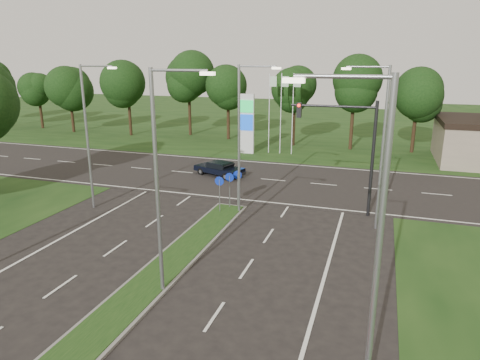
% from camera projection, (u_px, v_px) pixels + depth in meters
% --- Properties ---
extents(verge_far, '(160.00, 50.00, 0.02)m').
position_uv_depth(verge_far, '(318.00, 125.00, 62.71)').
color(verge_far, '#163311').
rests_on(verge_far, ground).
extents(cross_road, '(160.00, 12.00, 0.02)m').
position_uv_depth(cross_road, '(261.00, 179.00, 34.39)').
color(cross_road, black).
rests_on(cross_road, ground).
extents(median_kerb, '(2.00, 26.00, 0.12)m').
position_uv_depth(median_kerb, '(118.00, 313.00, 16.10)').
color(median_kerb, slate).
rests_on(median_kerb, ground).
extents(streetlight_median_near, '(2.53, 0.22, 9.00)m').
position_uv_depth(streetlight_median_near, '(161.00, 174.00, 16.26)').
color(streetlight_median_near, gray).
rests_on(streetlight_median_near, ground).
extents(streetlight_median_far, '(2.53, 0.22, 9.00)m').
position_uv_depth(streetlight_median_far, '(242.00, 133.00, 25.40)').
color(streetlight_median_far, gray).
rests_on(streetlight_median_far, ground).
extents(streetlight_left_far, '(2.53, 0.22, 9.00)m').
position_uv_depth(streetlight_left_far, '(89.00, 130.00, 26.38)').
color(streetlight_left_far, gray).
rests_on(streetlight_left_far, ground).
extents(streetlight_right_far, '(2.53, 0.22, 9.00)m').
position_uv_depth(streetlight_right_far, '(380.00, 140.00, 23.04)').
color(streetlight_right_far, gray).
rests_on(streetlight_right_far, ground).
extents(streetlight_right_near, '(2.53, 0.22, 9.00)m').
position_uv_depth(streetlight_right_near, '(371.00, 241.00, 10.25)').
color(streetlight_right_near, gray).
rests_on(streetlight_right_near, ground).
extents(traffic_signal, '(5.10, 0.42, 7.00)m').
position_uv_depth(traffic_signal, '(351.00, 140.00, 25.47)').
color(traffic_signal, black).
rests_on(traffic_signal, ground).
extents(median_signs, '(1.16, 1.76, 2.38)m').
position_uv_depth(median_signs, '(229.00, 184.00, 26.98)').
color(median_signs, gray).
rests_on(median_signs, ground).
extents(gas_pylon, '(5.80, 1.26, 8.00)m').
position_uv_depth(gas_pylon, '(249.00, 122.00, 42.93)').
color(gas_pylon, silver).
rests_on(gas_pylon, ground).
extents(treeline_far, '(6.00, 6.00, 9.90)m').
position_uv_depth(treeline_far, '(302.00, 83.00, 47.06)').
color(treeline_far, black).
rests_on(treeline_far, ground).
extents(navy_sedan, '(4.50, 3.01, 1.15)m').
position_uv_depth(navy_sedan, '(219.00, 168.00, 35.24)').
color(navy_sedan, black).
rests_on(navy_sedan, ground).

